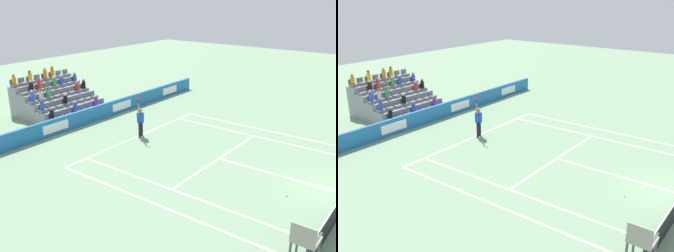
# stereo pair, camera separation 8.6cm
# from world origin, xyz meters

# --- Properties ---
(line_baseline) EXTENTS (10.97, 0.10, 0.01)m
(line_baseline) POSITION_xyz_m (0.00, -11.89, 0.00)
(line_baseline) COLOR white
(line_baseline) RESTS_ON ground
(line_service) EXTENTS (8.23, 0.10, 0.01)m
(line_service) POSITION_xyz_m (0.00, -6.40, 0.00)
(line_service) COLOR white
(line_service) RESTS_ON ground
(line_centre_service) EXTENTS (0.10, 6.40, 0.01)m
(line_centre_service) POSITION_xyz_m (0.00, -3.20, 0.00)
(line_centre_service) COLOR white
(line_centre_service) RESTS_ON ground
(line_singles_sideline_left) EXTENTS (0.10, 11.89, 0.01)m
(line_singles_sideline_left) POSITION_xyz_m (4.12, -5.95, 0.00)
(line_singles_sideline_left) COLOR white
(line_singles_sideline_left) RESTS_ON ground
(line_singles_sideline_right) EXTENTS (0.10, 11.89, 0.01)m
(line_singles_sideline_right) POSITION_xyz_m (-4.12, -5.95, 0.00)
(line_singles_sideline_right) COLOR white
(line_singles_sideline_right) RESTS_ON ground
(line_doubles_sideline_left) EXTENTS (0.10, 11.89, 0.01)m
(line_doubles_sideline_left) POSITION_xyz_m (5.49, -5.95, 0.00)
(line_doubles_sideline_left) COLOR white
(line_doubles_sideline_left) RESTS_ON ground
(line_doubles_sideline_right) EXTENTS (0.10, 11.89, 0.01)m
(line_doubles_sideline_right) POSITION_xyz_m (-5.49, -5.95, 0.00)
(line_doubles_sideline_right) COLOR white
(line_doubles_sideline_right) RESTS_ON ground
(line_centre_mark) EXTENTS (0.10, 0.20, 0.01)m
(line_centre_mark) POSITION_xyz_m (0.00, -11.79, 0.00)
(line_centre_mark) COLOR white
(line_centre_mark) RESTS_ON ground
(sponsor_barrier) EXTENTS (22.84, 0.22, 0.99)m
(sponsor_barrier) POSITION_xyz_m (0.00, -16.06, 0.50)
(sponsor_barrier) COLOR #1E66AD
(sponsor_barrier) RESTS_ON ground
(tennis_player) EXTENTS (0.54, 0.42, 2.85)m
(tennis_player) POSITION_xyz_m (0.06, -11.68, 0.99)
(tennis_player) COLOR black
(tennis_player) RESTS_ON ground
(umpire_chair) EXTENTS (0.70, 0.70, 2.34)m
(umpire_chair) POSITION_xyz_m (6.76, 0.09, 1.52)
(umpire_chair) COLOR #474C54
(umpire_chair) RESTS_ON ground
(stadium_stand) EXTENTS (4.96, 4.75, 3.05)m
(stadium_stand) POSITION_xyz_m (0.01, -19.63, 0.84)
(stadium_stand) COLOR gray
(stadium_stand) RESTS_ON ground
(loose_tennis_ball) EXTENTS (0.07, 0.07, 0.07)m
(loose_tennis_ball) POSITION_xyz_m (1.66, -2.17, 0.03)
(loose_tennis_ball) COLOR #D1E533
(loose_tennis_ball) RESTS_ON ground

